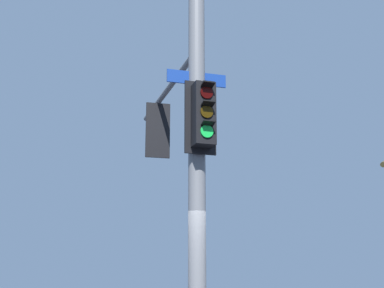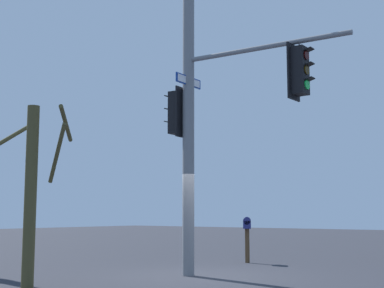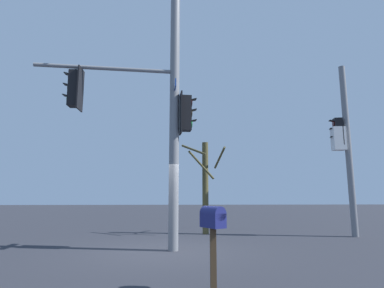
% 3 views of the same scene
% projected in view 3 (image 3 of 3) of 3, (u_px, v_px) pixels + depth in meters
% --- Properties ---
extents(ground_plane, '(80.00, 80.00, 0.00)m').
position_uv_depth(ground_plane, '(162.00, 252.00, 8.77)').
color(ground_plane, '#292B32').
extents(main_signal_pole_assembly, '(4.02, 4.90, 9.43)m').
position_uv_depth(main_signal_pole_assembly, '(162.00, 85.00, 9.49)').
color(main_signal_pole_assembly, slate).
rests_on(main_signal_pole_assembly, ground).
extents(secondary_pole_assembly, '(0.42, 0.80, 6.89)m').
position_uv_depth(secondary_pole_assembly, '(344.00, 143.00, 12.40)').
color(secondary_pole_assembly, slate).
rests_on(secondary_pole_assembly, ground).
extents(mailbox, '(0.50, 0.43, 1.41)m').
position_uv_depth(mailbox, '(213.00, 224.00, 5.24)').
color(mailbox, '#4C3823').
rests_on(mailbox, ground).
extents(bare_tree_across_street, '(1.81, 1.83, 3.81)m').
position_uv_depth(bare_tree_across_street, '(205.00, 183.00, 12.95)').
color(bare_tree_across_street, '#4A4527').
rests_on(bare_tree_across_street, ground).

